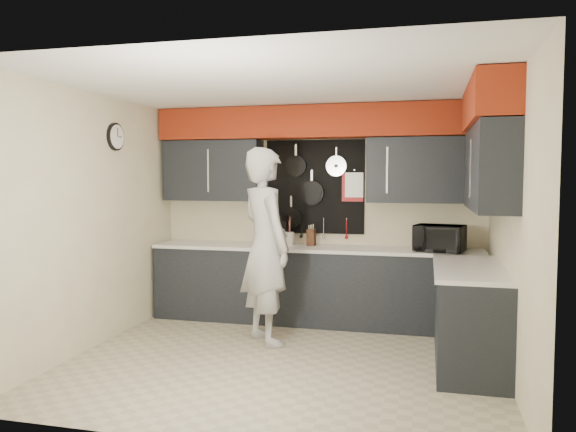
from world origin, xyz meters
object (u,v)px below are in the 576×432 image
(microwave, at_px, (439,238))
(utensil_crock, at_px, (289,239))
(knife_block, at_px, (311,238))
(person, at_px, (265,246))
(coffee_maker, at_px, (278,230))

(microwave, distance_m, utensil_crock, 1.77)
(knife_block, height_order, person, person)
(microwave, bearing_deg, coffee_maker, -170.98)
(knife_block, distance_m, coffee_maker, 0.43)
(utensil_crock, distance_m, person, 0.96)
(coffee_maker, relative_size, person, 0.17)
(utensil_crock, bearing_deg, microwave, -4.52)
(knife_block, relative_size, person, 0.10)
(utensil_crock, bearing_deg, coffee_maker, 177.97)
(coffee_maker, bearing_deg, utensil_crock, 0.41)
(utensil_crock, xyz_separation_m, person, (-0.01, -0.96, 0.02))
(microwave, height_order, person, person)
(knife_block, relative_size, utensil_crock, 1.25)
(microwave, relative_size, coffee_maker, 1.49)
(utensil_crock, relative_size, person, 0.08)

